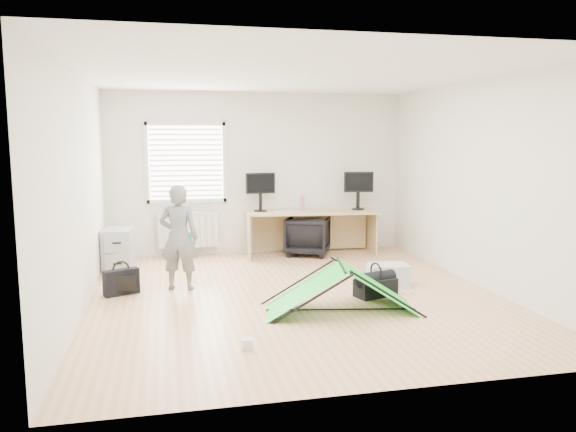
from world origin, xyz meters
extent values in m
plane|color=tan|center=(0.00, 0.00, 0.00)|extent=(5.50, 5.50, 0.00)
cube|color=silver|center=(0.00, 2.75, 1.35)|extent=(5.00, 0.02, 2.70)
cube|color=silver|center=(-1.20, 2.71, 1.55)|extent=(1.20, 0.06, 1.20)
cube|color=silver|center=(-1.20, 2.67, 0.45)|extent=(1.00, 0.12, 0.60)
cube|color=tan|center=(0.83, 2.36, 0.37)|extent=(2.22, 0.87, 0.74)
cube|color=#A3A6A8|center=(-2.25, 1.89, 0.31)|extent=(0.47, 0.58, 0.62)
cube|color=black|center=(-0.01, 2.51, 0.97)|extent=(0.50, 0.16, 0.47)
cube|color=black|center=(1.65, 2.38, 0.98)|extent=(0.51, 0.21, 0.47)
cube|color=beige|center=(0.39, 2.33, 0.75)|extent=(0.43, 0.16, 0.02)
cylinder|color=#C06B7E|center=(0.71, 2.51, 0.86)|extent=(0.08, 0.08, 0.25)
imported|color=black|center=(0.76, 2.35, 0.32)|extent=(0.92, 0.93, 0.65)
imported|color=slate|center=(-1.39, 0.61, 0.68)|extent=(0.56, 0.43, 1.37)
cube|color=silver|center=(1.33, 0.21, 0.14)|extent=(0.55, 0.42, 0.29)
cube|color=teal|center=(-1.33, 2.62, 0.21)|extent=(0.38, 0.26, 0.42)
cube|color=black|center=(-2.12, 0.50, 0.16)|extent=(0.45, 0.29, 0.33)
cube|color=silver|center=(-0.84, -1.65, 0.05)|extent=(0.11, 0.11, 0.10)
cube|color=black|center=(0.97, -0.24, 0.11)|extent=(0.56, 0.39, 0.22)
camera|label=1|loc=(-1.54, -6.63, 1.96)|focal=35.00mm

